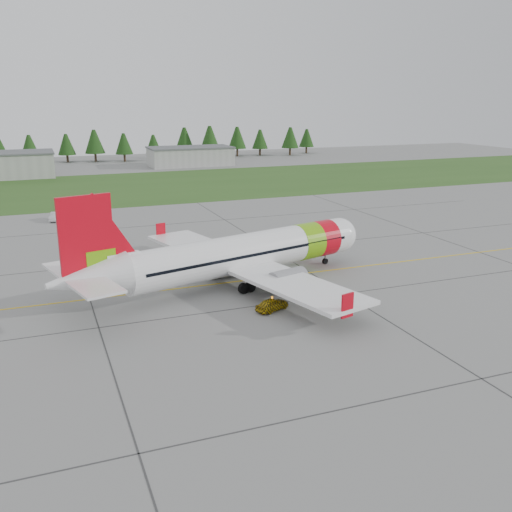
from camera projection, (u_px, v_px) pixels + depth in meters
name	position (u px, v px, depth m)	size (l,w,h in m)	color
ground	(255.00, 306.00, 56.08)	(320.00, 320.00, 0.00)	gray
aircraft	(239.00, 254.00, 62.08)	(37.20, 35.04, 11.48)	white
follow_me_car	(272.00, 293.00, 54.51)	(1.43, 1.21, 3.56)	yellow
service_van	(55.00, 208.00, 94.24)	(1.48, 1.40, 4.24)	silver
grass_strip	(125.00, 187.00, 129.65)	(320.00, 50.00, 0.03)	#30561E
taxi_guideline	(229.00, 282.00, 63.25)	(120.00, 0.25, 0.02)	gold
hangar_east	(190.00, 157.00, 170.00)	(24.00, 12.00, 5.20)	#A8A8A3
treeline	(96.00, 146.00, 178.56)	(160.00, 8.00, 10.00)	#1C3F14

